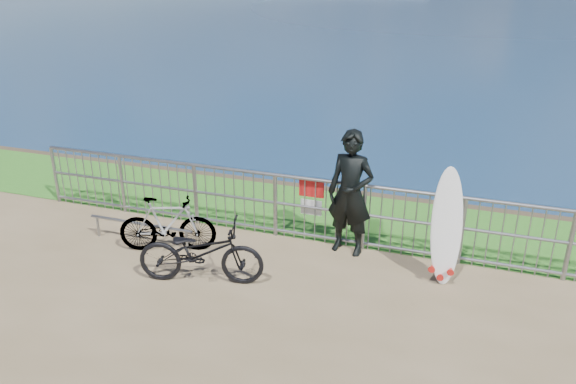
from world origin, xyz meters
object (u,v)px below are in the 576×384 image
at_px(surfer, 350,193).
at_px(bicycle_near, 201,252).
at_px(bicycle_far, 167,224).
at_px(surfboard, 446,231).

relative_size(surfer, bicycle_near, 1.11).
bearing_deg(surfer, bicycle_near, -129.14).
xyz_separation_m(bicycle_near, bicycle_far, (-0.94, 0.68, -0.01)).
distance_m(surfboard, bicycle_near, 3.52).
bearing_deg(surfboard, bicycle_far, -173.08).
xyz_separation_m(surfer, surfboard, (1.49, -0.41, -0.22)).
xyz_separation_m(surfboard, bicycle_far, (-4.24, -0.51, -0.33)).
height_order(surfer, bicycle_near, surfer).
bearing_deg(bicycle_far, surfboard, -102.65).
height_order(surfboard, bicycle_far, surfboard).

